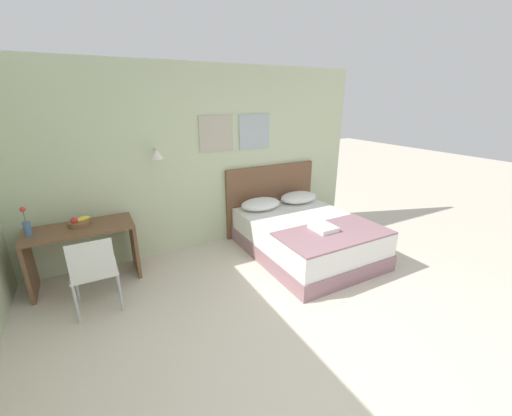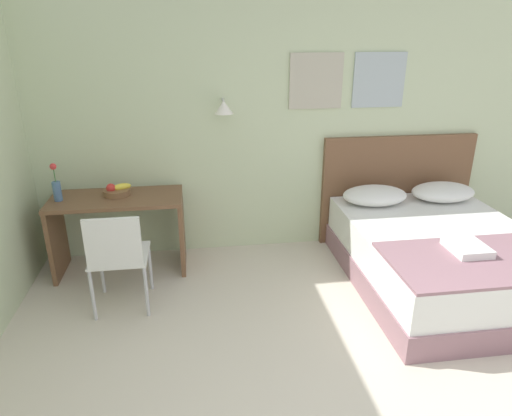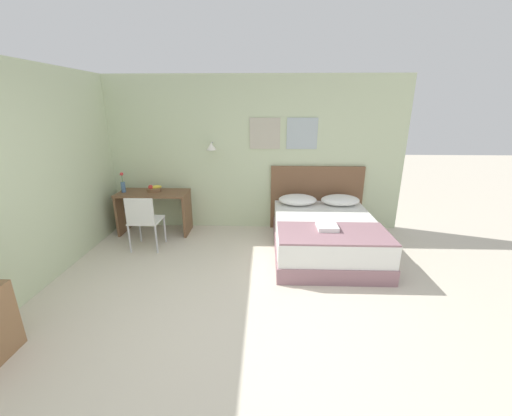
# 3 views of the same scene
# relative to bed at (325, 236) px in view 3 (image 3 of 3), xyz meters

# --- Properties ---
(ground_plane) EXTENTS (24.00, 24.00, 0.00)m
(ground_plane) POSITION_rel_bed_xyz_m (-1.28, -1.87, -0.26)
(ground_plane) COLOR beige
(wall_back) EXTENTS (5.52, 0.31, 2.65)m
(wall_back) POSITION_rel_bed_xyz_m (-1.28, 1.07, 1.07)
(wall_back) COLOR beige
(wall_back) RESTS_ON ground_plane
(bed) EXTENTS (1.51, 1.96, 0.54)m
(bed) POSITION_rel_bed_xyz_m (0.00, 0.00, 0.00)
(bed) COLOR gray
(bed) RESTS_ON ground_plane
(headboard) EXTENTS (1.63, 0.06, 1.15)m
(headboard) POSITION_rel_bed_xyz_m (0.00, 1.01, 0.31)
(headboard) COLOR brown
(headboard) RESTS_ON ground_plane
(pillow_left) EXTENTS (0.64, 0.43, 0.18)m
(pillow_left) POSITION_rel_bed_xyz_m (-0.36, 0.71, 0.36)
(pillow_left) COLOR white
(pillow_left) RESTS_ON bed
(pillow_right) EXTENTS (0.64, 0.43, 0.18)m
(pillow_right) POSITION_rel_bed_xyz_m (0.36, 0.71, 0.36)
(pillow_right) COLOR white
(pillow_right) RESTS_ON bed
(throw_blanket) EXTENTS (1.47, 0.78, 0.02)m
(throw_blanket) POSITION_rel_bed_xyz_m (0.00, -0.57, 0.28)
(throw_blanket) COLOR gray
(throw_blanket) RESTS_ON bed
(folded_towel_near_foot) EXTENTS (0.27, 0.32, 0.06)m
(folded_towel_near_foot) POSITION_rel_bed_xyz_m (-0.06, -0.43, 0.32)
(folded_towel_near_foot) COLOR white
(folded_towel_near_foot) RESTS_ON throw_blanket
(desk) EXTENTS (1.19, 0.56, 0.74)m
(desk) POSITION_rel_bed_xyz_m (-2.85, 0.70, 0.25)
(desk) COLOR brown
(desk) RESTS_ON ground_plane
(desk_chair) EXTENTS (0.45, 0.45, 0.87)m
(desk_chair) POSITION_rel_bed_xyz_m (-2.76, -0.02, 0.26)
(desk_chair) COLOR white
(desk_chair) RESTS_ON ground_plane
(fruit_bowl) EXTENTS (0.26, 0.24, 0.12)m
(fruit_bowl) POSITION_rel_bed_xyz_m (-2.84, 0.76, 0.51)
(fruit_bowl) COLOR brown
(fruit_bowl) RESTS_ON desk
(flower_vase) EXTENTS (0.07, 0.07, 0.34)m
(flower_vase) POSITION_rel_bed_xyz_m (-3.34, 0.68, 0.60)
(flower_vase) COLOR #4C7099
(flower_vase) RESTS_ON desk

